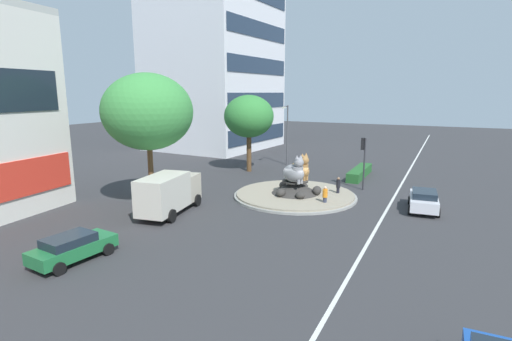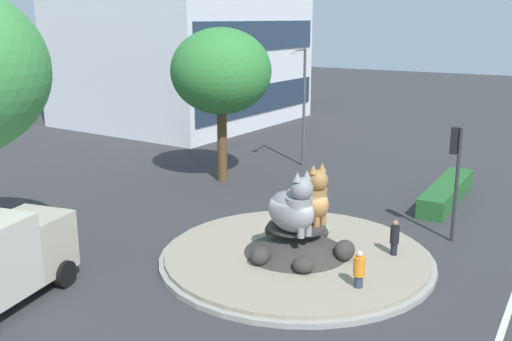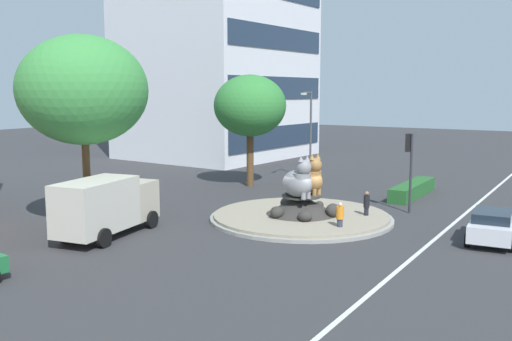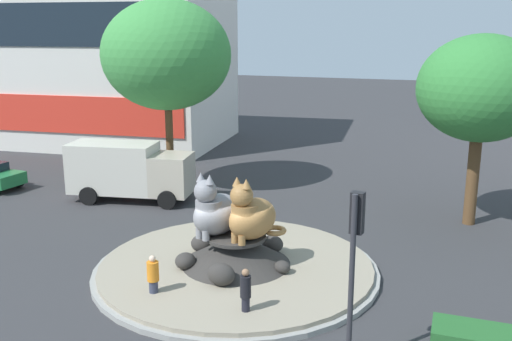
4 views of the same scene
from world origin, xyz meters
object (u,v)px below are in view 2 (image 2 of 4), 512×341
Objects in this scene: cat_statue_tabby at (309,199)px; traffic_light_mast at (455,162)px; pedestrian_orange_shirt at (359,273)px; streetlight_arm at (303,98)px; pedestrian_black_shirt at (394,240)px; broadleaf_tree_behind_island at (221,72)px; cat_statue_grey at (293,209)px.

cat_statue_tabby is 6.10m from traffic_light_mast.
pedestrian_orange_shirt is at bearing -15.29° from cat_statue_tabby.
traffic_light_mast is 2.95× the size of pedestrian_orange_shirt.
streetlight_arm is 17.42m from pedestrian_orange_shirt.
pedestrian_black_shirt is at bearing 77.91° from traffic_light_mast.
streetlight_arm is 14.97m from pedestrian_black_shirt.
streetlight_arm reaches higher than traffic_light_mast.
traffic_light_mast is at bearing 141.02° from pedestrian_orange_shirt.
cat_statue_tabby is 0.33× the size of streetlight_arm.
cat_statue_tabby is at bearing 17.54° from streetlight_arm.
cat_statue_tabby is 0.28× the size of broadleaf_tree_behind_island.
pedestrian_orange_shirt is at bearing 86.15° from traffic_light_mast.
traffic_light_mast is at bearing 75.10° from cat_statue_grey.
broadleaf_tree_behind_island reaches higher than pedestrian_orange_shirt.
cat_statue_tabby is at bearing 154.38° from pedestrian_black_shirt.
streetlight_arm is at bearing -174.88° from pedestrian_orange_shirt.
pedestrian_black_shirt reaches higher than pedestrian_orange_shirt.
cat_statue_grey is 0.50× the size of traffic_light_mast.
cat_statue_grey is at bearing 15.30° from streetlight_arm.
streetlight_arm is at bearing 139.70° from cat_statue_tabby.
streetlight_arm is at bearing 136.74° from cat_statue_grey.
cat_statue_grey is 15.09m from streetlight_arm.
cat_statue_tabby reaches higher than pedestrian_orange_shirt.
cat_statue_grey is at bearing -66.81° from cat_statue_tabby.
cat_statue_grey is at bearing 173.94° from pedestrian_black_shirt.
cat_statue_grey is 0.33× the size of streetlight_arm.
traffic_light_mast is at bearing -102.67° from broadleaf_tree_behind_island.
traffic_light_mast is at bearing 43.20° from streetlight_arm.
pedestrian_black_shirt is at bearing 29.76° from streetlight_arm.
cat_statue_grey is at bearing -134.68° from pedestrian_orange_shirt.
cat_statue_tabby is at bearing 112.47° from cat_statue_grey.
pedestrian_orange_shirt is at bearing 22.63° from streetlight_arm.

